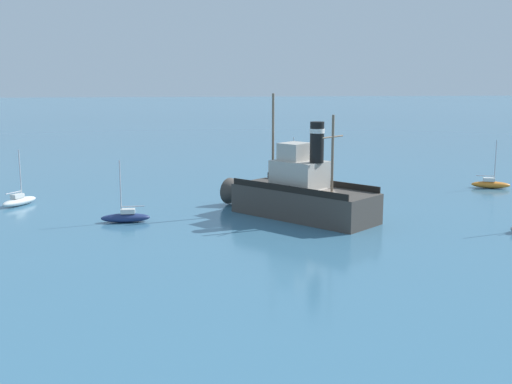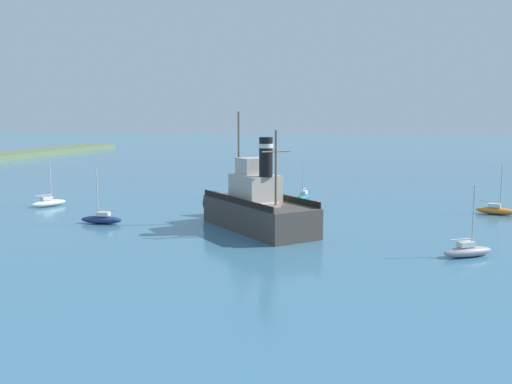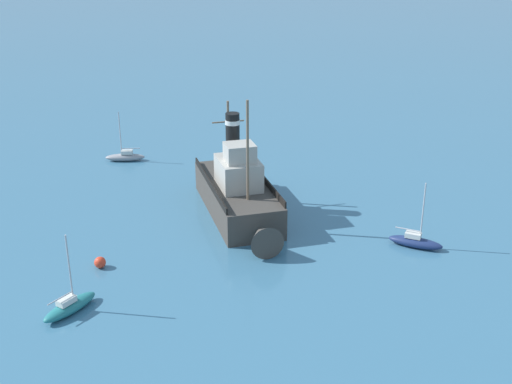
{
  "view_description": "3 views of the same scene",
  "coord_description": "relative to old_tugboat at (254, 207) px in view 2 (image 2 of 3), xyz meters",
  "views": [
    {
      "loc": [
        -48.14,
        10.8,
        11.35
      ],
      "look_at": [
        2.02,
        4.79,
        2.14
      ],
      "focal_mm": 45.0,
      "sensor_mm": 36.0,
      "label": 1
    },
    {
      "loc": [
        -42.39,
        -6.91,
        9.29
      ],
      "look_at": [
        3.46,
        1.45,
        2.95
      ],
      "focal_mm": 38.0,
      "sensor_mm": 36.0,
      "label": 2
    },
    {
      "loc": [
        43.37,
        22.49,
        20.66
      ],
      "look_at": [
        2.92,
        3.18,
        2.55
      ],
      "focal_mm": 45.0,
      "sensor_mm": 36.0,
      "label": 3
    }
  ],
  "objects": [
    {
      "name": "sailboat_navy",
      "position": [
        -0.42,
        13.78,
        -1.4
      ],
      "size": [
        1.16,
        3.82,
        4.9
      ],
      "color": "navy",
      "rests_on": "ground"
    },
    {
      "name": "sailboat_orange",
      "position": [
        10.84,
        -22.0,
        -1.4
      ],
      "size": [
        2.31,
        3.95,
        4.9
      ],
      "color": "orange",
      "rests_on": "ground"
    },
    {
      "name": "mooring_buoy",
      "position": [
        11.67,
        -4.44,
        -1.44
      ],
      "size": [
        0.78,
        0.78,
        0.78
      ],
      "primitive_type": "sphere",
      "color": "red",
      "rests_on": "ground"
    },
    {
      "name": "sailboat_white",
      "position": [
        7.44,
        23.67,
        -1.4
      ],
      "size": [
        3.81,
        2.94,
        4.9
      ],
      "color": "white",
      "rests_on": "ground"
    },
    {
      "name": "ground_plane",
      "position": [
        -2.16,
        -1.34,
        -1.83
      ],
      "size": [
        600.0,
        600.0,
        0.0
      ],
      "primitive_type": "plane",
      "color": "teal"
    },
    {
      "name": "sailboat_teal",
      "position": [
        16.79,
        -2.61,
        -1.4
      ],
      "size": [
        3.91,
        1.6,
        4.9
      ],
      "color": "#23757A",
      "rests_on": "ground"
    },
    {
      "name": "sailboat_grey",
      "position": [
        -6.82,
        -15.95,
        -1.4
      ],
      "size": [
        2.79,
        3.86,
        4.9
      ],
      "color": "gray",
      "rests_on": "ground"
    },
    {
      "name": "old_tugboat",
      "position": [
        0.0,
        0.0,
        0.0
      ],
      "size": [
        13.05,
        12.04,
        9.9
      ],
      "color": "#423D38",
      "rests_on": "ground"
    }
  ]
}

